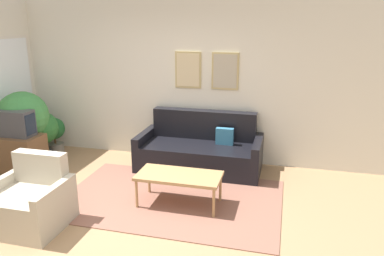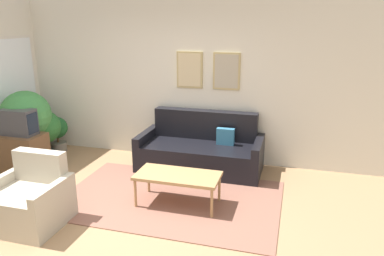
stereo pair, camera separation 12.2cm
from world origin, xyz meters
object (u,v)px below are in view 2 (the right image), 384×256
couch (201,151)px  tv (19,122)px  coffee_table (178,177)px  potted_plant_tall (26,116)px  armchair (29,201)px

couch → tv: tv is taller
couch → coffee_table: couch is taller
coffee_table → potted_plant_tall: 3.01m
armchair → coffee_table: bearing=45.8°
coffee_table → potted_plant_tall: bearing=165.3°
armchair → potted_plant_tall: potted_plant_tall is taller
potted_plant_tall → tv: bearing=-67.6°
tv → potted_plant_tall: 0.37m
couch → armchair: 2.70m
coffee_table → potted_plant_tall: potted_plant_tall is taller
armchair → potted_plant_tall: 2.21m
couch → coffee_table: (0.02, -1.30, 0.09)m
tv → armchair: size_ratio=0.63×
coffee_table → tv: size_ratio=2.06×
tv → armchair: tv is taller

